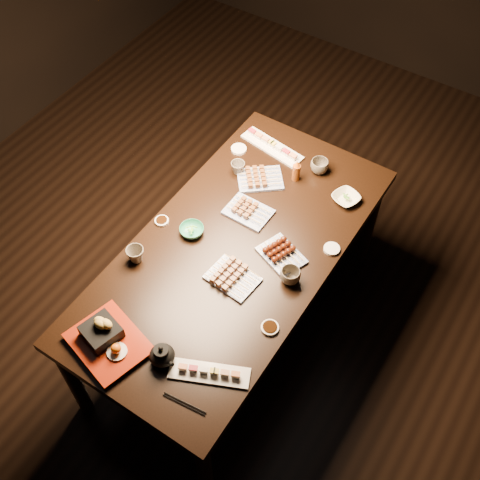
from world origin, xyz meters
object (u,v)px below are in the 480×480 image
object	(u,v)px
teacup_far_right	(319,166)
condiment_bottle	(296,170)
yakitori_plate_right	(233,276)
teacup_far_left	(238,168)
sushi_platter_near	(209,372)
tempura_tray	(107,338)
sushi_platter_far	(272,145)
yakitori_plate_center	(248,209)
edamame_bowl_green	(192,230)
dining_table	(235,291)
teacup_near_left	(136,255)
edamame_bowl_cream	(346,198)
yakitori_plate_left	(260,176)
teapot	(162,354)
teacup_mid_right	(290,276)

from	to	relation	value
teacup_far_right	condiment_bottle	size ratio (longest dim) A/B	0.73
yakitori_plate_right	teacup_far_left	bearing A→B (deg)	126.47
sushi_platter_near	tempura_tray	size ratio (longest dim) A/B	1.03
yakitori_plate_right	teacup_far_right	distance (m)	0.83
sushi_platter_far	yakitori_plate_right	size ratio (longest dim) A/B	1.62
yakitori_plate_center	edamame_bowl_green	xyz separation A→B (m)	(-0.16, -0.26, -0.01)
dining_table	teacup_far_left	xyz separation A→B (m)	(-0.27, 0.44, 0.41)
yakitori_plate_right	teacup_near_left	size ratio (longest dim) A/B	2.68
dining_table	edamame_bowl_cream	world-z (taller)	edamame_bowl_cream
dining_table	teacup_near_left	xyz separation A→B (m)	(-0.36, -0.30, 0.41)
yakitori_plate_left	teacup_near_left	distance (m)	0.79
teacup_near_left	tempura_tray	bearing A→B (deg)	-65.93
teacup_far_left	teapot	world-z (taller)	teapot
dining_table	teapot	size ratio (longest dim) A/B	14.03
edamame_bowl_green	condiment_bottle	world-z (taller)	condiment_bottle
edamame_bowl_cream	condiment_bottle	bearing A→B (deg)	-178.30
yakitori_plate_left	teacup_far_left	world-z (taller)	teacup_far_left
yakitori_plate_center	yakitori_plate_left	bearing A→B (deg)	108.17
dining_table	condiment_bottle	distance (m)	0.72
yakitori_plate_left	condiment_bottle	bearing A→B (deg)	-3.10
dining_table	yakitori_plate_left	distance (m)	0.62
yakitori_plate_right	edamame_bowl_green	bearing A→B (deg)	164.79
tempura_tray	teapot	distance (m)	0.25
sushi_platter_far	teacup_near_left	distance (m)	1.01
edamame_bowl_cream	teapot	world-z (taller)	teapot
sushi_platter_near	teacup_far_right	size ratio (longest dim) A/B	3.54
sushi_platter_near	tempura_tray	bearing A→B (deg)	171.41
yakitori_plate_center	teacup_near_left	world-z (taller)	teacup_near_left
teacup_far_right	condiment_bottle	world-z (taller)	condiment_bottle
yakitori_plate_right	teacup_far_left	size ratio (longest dim) A/B	3.06
yakitori_plate_right	condiment_bottle	size ratio (longest dim) A/B	1.77
dining_table	teapot	distance (m)	0.78
yakitori_plate_left	teapot	size ratio (longest dim) A/B	1.82
teacup_mid_right	teacup_far_left	xyz separation A→B (m)	(-0.58, 0.45, -0.00)
teacup_far_left	sushi_platter_far	bearing A→B (deg)	77.69
yakitori_plate_right	tempura_tray	xyz separation A→B (m)	(-0.26, -0.57, 0.03)
teapot	yakitori_plate_right	bearing A→B (deg)	100.25
yakitori_plate_left	edamame_bowl_green	world-z (taller)	yakitori_plate_left
teacup_far_left	teacup_far_right	xyz separation A→B (m)	(0.36, 0.24, 0.00)
edamame_bowl_cream	teacup_near_left	size ratio (longest dim) A/B	1.54
yakitori_plate_center	yakitori_plate_left	world-z (taller)	yakitori_plate_left
yakitori_plate_center	yakitori_plate_left	xyz separation A→B (m)	(-0.07, 0.22, 0.00)
teacup_mid_right	yakitori_plate_right	bearing A→B (deg)	-148.16
teacup_mid_right	yakitori_plate_left	bearing A→B (deg)	134.25
edamame_bowl_cream	tempura_tray	world-z (taller)	tempura_tray
sushi_platter_far	yakitori_plate_right	distance (m)	0.90
yakitori_plate_left	teacup_far_right	size ratio (longest dim) A/B	2.44
sushi_platter_far	edamame_bowl_green	bearing A→B (deg)	97.00
yakitori_plate_center	teacup_far_right	distance (m)	0.48
yakitori_plate_left	edamame_bowl_green	xyz separation A→B (m)	(-0.09, -0.48, -0.01)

